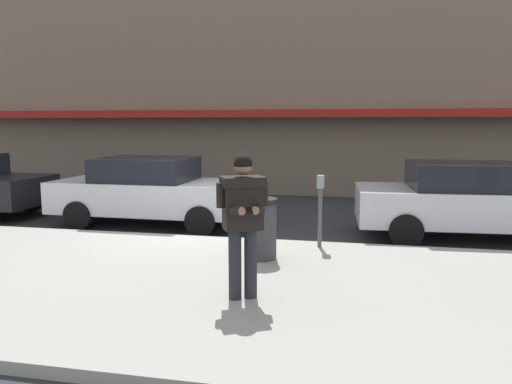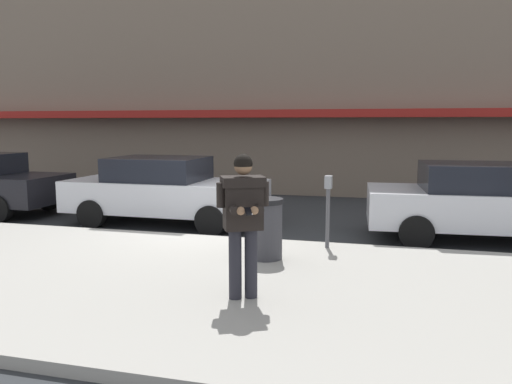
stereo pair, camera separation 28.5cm
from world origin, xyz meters
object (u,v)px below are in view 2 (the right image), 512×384
(trash_bin, at_px, (266,228))
(parked_sedan_far, at_px, (484,202))
(parked_sedan_mid, at_px, (165,190))
(man_texting_on_phone, at_px, (243,211))
(parking_meter, at_px, (328,201))

(trash_bin, bearing_deg, parked_sedan_far, 36.39)
(trash_bin, bearing_deg, parked_sedan_mid, 137.88)
(parked_sedan_far, bearing_deg, man_texting_on_phone, -127.66)
(parked_sedan_far, relative_size, man_texting_on_phone, 2.55)
(parked_sedan_mid, relative_size, trash_bin, 4.62)
(parked_sedan_mid, xyz_separation_m, parked_sedan_far, (6.76, -0.02, 0.00))
(parked_sedan_mid, bearing_deg, parked_sedan_far, -0.15)
(man_texting_on_phone, bearing_deg, trash_bin, 94.79)
(parked_sedan_far, relative_size, trash_bin, 4.70)
(parked_sedan_far, distance_m, parking_meter, 3.35)
(man_texting_on_phone, distance_m, trash_bin, 1.98)
(parking_meter, bearing_deg, parked_sedan_mid, 155.38)
(parked_sedan_far, distance_m, man_texting_on_phone, 5.84)
(parking_meter, xyz_separation_m, trash_bin, (-0.88, -0.96, -0.34))
(parking_meter, bearing_deg, parked_sedan_far, 32.13)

